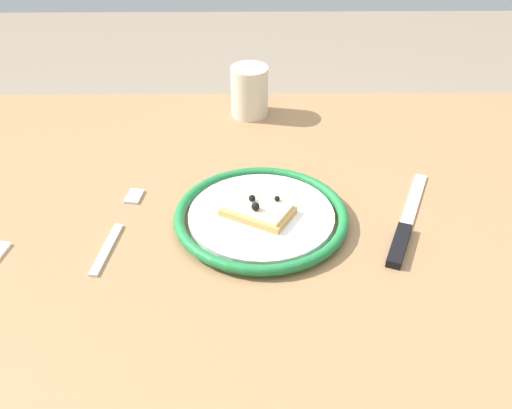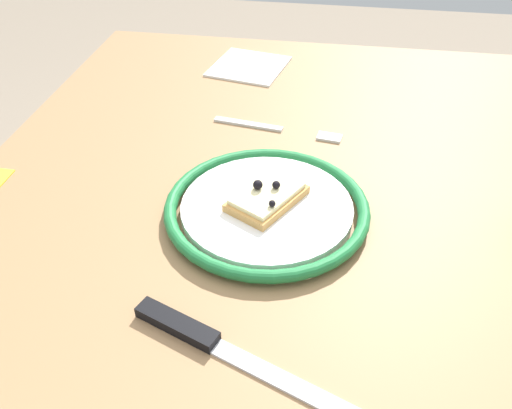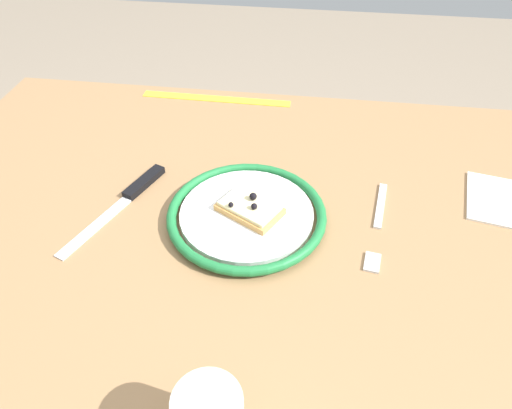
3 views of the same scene
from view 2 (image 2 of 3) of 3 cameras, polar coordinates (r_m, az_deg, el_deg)
dining_table at (r=0.71m, az=1.62°, el=-6.74°), size 1.15×0.83×0.71m
plate at (r=0.66m, az=1.15°, el=-0.38°), size 0.25×0.25×0.02m
pizza_slice_near at (r=0.66m, az=1.17°, el=0.85°), size 0.11×0.10×0.03m
knife at (r=0.53m, az=-5.43°, el=-13.94°), size 0.11×0.23×0.01m
fork at (r=0.83m, az=2.33°, el=7.98°), size 0.05×0.20×0.00m
napkin at (r=1.04m, az=-0.75°, el=14.37°), size 0.15×0.15×0.00m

